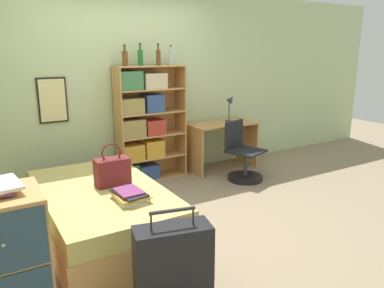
{
  "coord_description": "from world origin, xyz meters",
  "views": [
    {
      "loc": [
        -1.77,
        -3.36,
        1.8
      ],
      "look_at": [
        0.35,
        0.19,
        0.75
      ],
      "focal_mm": 35.0,
      "sensor_mm": 36.0,
      "label": 1
    }
  ],
  "objects": [
    {
      "name": "suitcase",
      "position": [
        -0.69,
        -1.3,
        0.31
      ],
      "size": [
        0.57,
        0.34,
        0.76
      ],
      "color": "black",
      "rests_on": "ground_plane"
    },
    {
      "name": "ground_plane",
      "position": [
        0.0,
        0.0,
        0.0
      ],
      "size": [
        14.0,
        14.0,
        0.0
      ],
      "primitive_type": "plane",
      "color": "gray"
    },
    {
      "name": "wall_back",
      "position": [
        -0.0,
        1.53,
        1.3
      ],
      "size": [
        10.0,
        0.09,
        2.6
      ],
      "color": "beige",
      "rests_on": "ground_plane"
    },
    {
      "name": "bookcase",
      "position": [
        0.25,
        1.31,
        0.79
      ],
      "size": [
        0.96,
        0.32,
        1.59
      ],
      "color": "tan",
      "rests_on": "ground_plane"
    },
    {
      "name": "desk_lamp",
      "position": [
        1.65,
        1.21,
        1.0
      ],
      "size": [
        0.16,
        0.12,
        0.42
      ],
      "color": "navy",
      "rests_on": "desk"
    },
    {
      "name": "handbag",
      "position": [
        -0.65,
        0.04,
        0.64
      ],
      "size": [
        0.33,
        0.18,
        0.42
      ],
      "color": "maroon",
      "rests_on": "bed"
    },
    {
      "name": "desk_chair",
      "position": [
        1.44,
        0.62,
        0.26
      ],
      "size": [
        0.57,
        0.57,
        0.82
      ],
      "color": "black",
      "rests_on": "ground_plane"
    },
    {
      "name": "dresser",
      "position": [
        -1.7,
        -0.74,
        0.44
      ],
      "size": [
        0.55,
        0.55,
        0.88
      ],
      "color": "tan",
      "rests_on": "ground_plane"
    },
    {
      "name": "book_stack_on_bed",
      "position": [
        -0.65,
        -0.41,
        0.54
      ],
      "size": [
        0.28,
        0.38,
        0.1
      ],
      "color": "silver",
      "rests_on": "bed"
    },
    {
      "name": "bottle_clear",
      "position": [
        0.48,
        1.29,
        1.7
      ],
      "size": [
        0.06,
        0.06,
        0.29
      ],
      "color": "brown",
      "rests_on": "bookcase"
    },
    {
      "name": "bottle_blue",
      "position": [
        0.69,
        1.33,
        1.69
      ],
      "size": [
        0.06,
        0.06,
        0.27
      ],
      "color": "#B7BCC1",
      "rests_on": "bookcase"
    },
    {
      "name": "desk",
      "position": [
        1.48,
        1.2,
        0.49
      ],
      "size": [
        1.05,
        0.56,
        0.72
      ],
      "color": "tan",
      "rests_on": "ground_plane"
    },
    {
      "name": "bottle_green",
      "position": [
        0.02,
        1.32,
        1.69
      ],
      "size": [
        0.07,
        0.07,
        0.27
      ],
      "color": "brown",
      "rests_on": "bookcase"
    },
    {
      "name": "bed",
      "position": [
        -0.78,
        0.02,
        0.25
      ],
      "size": [
        1.1,
        1.88,
        0.5
      ],
      "color": "tan",
      "rests_on": "ground_plane"
    },
    {
      "name": "bottle_brown",
      "position": [
        0.25,
        1.34,
        1.7
      ],
      "size": [
        0.07,
        0.07,
        0.29
      ],
      "color": "#1E6B2D",
      "rests_on": "bookcase"
    }
  ]
}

